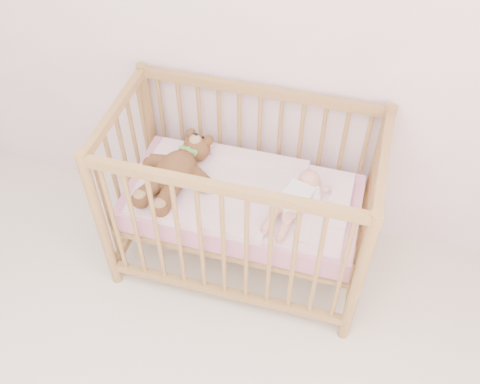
% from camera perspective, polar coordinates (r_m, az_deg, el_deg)
% --- Properties ---
extents(wall_back, '(4.00, 0.02, 2.70)m').
position_cam_1_polar(wall_back, '(2.62, -0.42, 18.69)').
color(wall_back, white).
rests_on(wall_back, floor).
extents(crib, '(1.36, 0.76, 1.00)m').
position_cam_1_polar(crib, '(2.83, 0.27, -0.92)').
color(crib, '#B5864D').
rests_on(crib, floor).
extents(mattress, '(1.22, 0.62, 0.13)m').
position_cam_1_polar(mattress, '(2.84, 0.27, -1.12)').
color(mattress, pink).
rests_on(mattress, crib).
extents(blanket, '(1.10, 0.58, 0.06)m').
position_cam_1_polar(blanket, '(2.78, 0.27, -0.10)').
color(blanket, '#F6AAC0').
rests_on(blanket, mattress).
extents(baby, '(0.37, 0.55, 0.12)m').
position_cam_1_polar(baby, '(2.68, 6.00, -0.51)').
color(baby, silver).
rests_on(baby, blanket).
extents(teddy_bear, '(0.55, 0.68, 0.17)m').
position_cam_1_polar(teddy_bear, '(2.79, -6.88, 2.21)').
color(teddy_bear, brown).
rests_on(teddy_bear, blanket).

